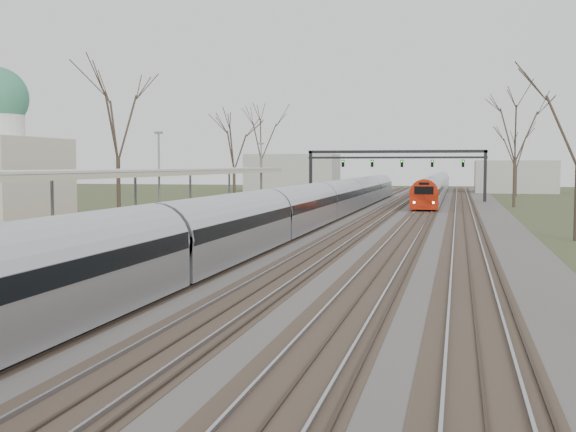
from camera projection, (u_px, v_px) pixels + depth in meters
The scene contains 7 objects.
track_bed at pixel (363, 220), 56.37m from camera, with size 24.00×160.00×0.22m.
platform at pixel (162, 232), 41.49m from camera, with size 3.50×69.00×1.00m, color #9E9B93.
canopy at pixel (126, 173), 36.87m from camera, with size 4.10×50.00×3.11m.
signal_gantry at pixel (396, 160), 85.14m from camera, with size 21.00×0.59×6.08m.
tree_west_far at pixel (117, 115), 52.97m from camera, with size 5.50×5.50×11.33m.
train_near at pixel (319, 203), 53.41m from camera, with size 2.62×90.21×3.05m.
train_far at pixel (436, 185), 101.12m from camera, with size 2.62×75.21×3.05m.
Camera 1 is at (7.49, -1.05, 4.33)m, focal length 45.00 mm.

